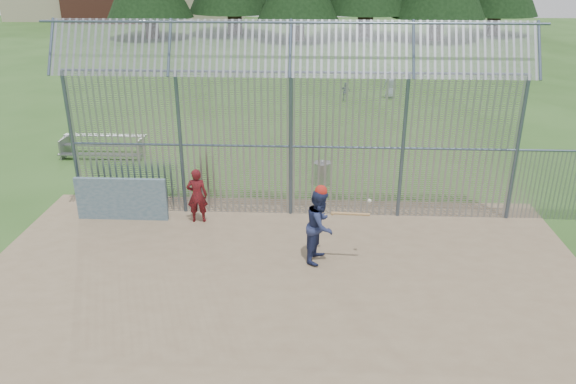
# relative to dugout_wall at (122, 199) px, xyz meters

# --- Properties ---
(ground) EXTENTS (120.00, 120.00, 0.00)m
(ground) POSITION_rel_dugout_wall_xyz_m (4.60, -2.90, -0.62)
(ground) COLOR #2D511E
(ground) RESTS_ON ground
(dirt_infield) EXTENTS (14.00, 10.00, 0.02)m
(dirt_infield) POSITION_rel_dugout_wall_xyz_m (4.60, -3.40, -0.61)
(dirt_infield) COLOR #756047
(dirt_infield) RESTS_ON ground
(dugout_wall) EXTENTS (2.50, 0.12, 1.20)m
(dugout_wall) POSITION_rel_dugout_wall_xyz_m (0.00, 0.00, 0.00)
(dugout_wall) COLOR #38566B
(dugout_wall) RESTS_ON dirt_infield
(batter) EXTENTS (0.90, 1.03, 1.79)m
(batter) POSITION_rel_dugout_wall_xyz_m (5.41, -1.97, 0.29)
(batter) COLOR navy
(batter) RESTS_ON dirt_infield
(onlooker) EXTENTS (0.58, 0.41, 1.52)m
(onlooker) POSITION_rel_dugout_wall_xyz_m (2.10, -0.03, 0.16)
(onlooker) COLOR maroon
(onlooker) RESTS_ON dirt_infield
(bg_kid_standing) EXTENTS (0.70, 0.48, 1.39)m
(bg_kid_standing) POSITION_rel_dugout_wall_xyz_m (9.04, 14.88, 0.08)
(bg_kid_standing) COLOR gray
(bg_kid_standing) RESTS_ON ground
(bg_kid_seated) EXTENTS (0.55, 0.25, 0.92)m
(bg_kid_seated) POSITION_rel_dugout_wall_xyz_m (6.73, 14.17, -0.16)
(bg_kid_seated) COLOR slate
(bg_kid_seated) RESTS_ON ground
(batting_gear) EXTENTS (1.31, 0.35, 0.67)m
(batting_gear) POSITION_rel_dugout_wall_xyz_m (5.54, -1.99, 1.09)
(batting_gear) COLOR #B02017
(batting_gear) RESTS_ON ground
(trash_can) EXTENTS (0.56, 0.56, 0.82)m
(trash_can) POSITION_rel_dugout_wall_xyz_m (5.50, 2.87, -0.24)
(trash_can) COLOR gray
(trash_can) RESTS_ON ground
(bleacher) EXTENTS (3.00, 0.95, 0.72)m
(bleacher) POSITION_rel_dugout_wall_xyz_m (-2.41, 5.17, -0.21)
(bleacher) COLOR slate
(bleacher) RESTS_ON ground
(backstop_fence) EXTENTS (20.09, 0.81, 5.30)m
(backstop_fence) POSITION_rel_dugout_wall_xyz_m (6.41, 0.53, 1.74)
(backstop_fence) COLOR #47566B
(backstop_fence) RESTS_ON ground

